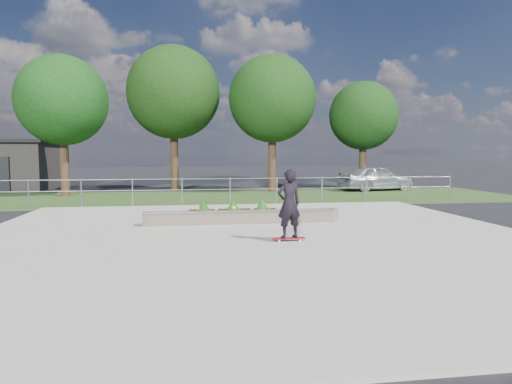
# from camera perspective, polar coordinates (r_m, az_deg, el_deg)

# --- Properties ---
(ground) EXTENTS (120.00, 120.00, 0.00)m
(ground) POSITION_cam_1_polar(r_m,az_deg,el_deg) (11.91, 0.12, -5.92)
(ground) COLOR black
(ground) RESTS_ON ground
(grass_verge) EXTENTS (30.00, 8.00, 0.02)m
(grass_verge) POSITION_cam_1_polar(r_m,az_deg,el_deg) (22.74, -4.05, -0.68)
(grass_verge) COLOR #2C481D
(grass_verge) RESTS_ON ground
(concrete_slab) EXTENTS (15.00, 15.00, 0.06)m
(concrete_slab) POSITION_cam_1_polar(r_m,az_deg,el_deg) (11.90, 0.12, -5.78)
(concrete_slab) COLOR #A6A193
(concrete_slab) RESTS_ON ground
(fence) EXTENTS (20.06, 0.06, 1.20)m
(fence) POSITION_cam_1_polar(r_m,az_deg,el_deg) (19.20, -3.25, 0.55)
(fence) COLOR #9A9DA3
(fence) RESTS_ON ground
(tree_far_left) EXTENTS (4.55, 4.55, 7.15)m
(tree_far_left) POSITION_cam_1_polar(r_m,az_deg,el_deg) (25.47, -23.07, 10.46)
(tree_far_left) COLOR #332114
(tree_far_left) RESTS_ON ground
(tree_mid_left) EXTENTS (5.25, 5.25, 8.25)m
(tree_mid_left) POSITION_cam_1_polar(r_m,az_deg,el_deg) (26.78, -10.28, 12.11)
(tree_mid_left) COLOR black
(tree_mid_left) RESTS_ON ground
(tree_mid_right) EXTENTS (4.90, 4.90, 7.70)m
(tree_mid_right) POSITION_cam_1_polar(r_m,az_deg,el_deg) (26.17, 2.04, 11.53)
(tree_mid_right) COLOR #341F14
(tree_mid_right) RESTS_ON ground
(tree_far_right) EXTENTS (4.20, 4.20, 6.60)m
(tree_far_right) POSITION_cam_1_polar(r_m,az_deg,el_deg) (29.20, 13.29, 9.23)
(tree_far_right) COLOR #312213
(tree_far_right) RESTS_ON ground
(grind_ledge) EXTENTS (6.00, 0.44, 0.43)m
(grind_ledge) POSITION_cam_1_polar(r_m,az_deg,el_deg) (14.08, -1.73, -3.13)
(grind_ledge) COLOR brown
(grind_ledge) RESTS_ON concrete_slab
(planter_bed) EXTENTS (3.00, 1.20, 0.61)m
(planter_bed) POSITION_cam_1_polar(r_m,az_deg,el_deg) (15.28, -2.80, -2.57)
(planter_bed) COLOR black
(planter_bed) RESTS_ON concrete_slab
(skateboarder) EXTENTS (0.80, 0.55, 1.78)m
(skateboarder) POSITION_cam_1_polar(r_m,az_deg,el_deg) (11.24, 4.14, -1.51)
(skateboarder) COLOR silver
(skateboarder) RESTS_ON concrete_slab
(parked_car) EXTENTS (4.62, 2.46, 1.50)m
(parked_car) POSITION_cam_1_polar(r_m,az_deg,el_deg) (27.63, 14.75, 1.71)
(parked_car) COLOR #ACB0B6
(parked_car) RESTS_ON ground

